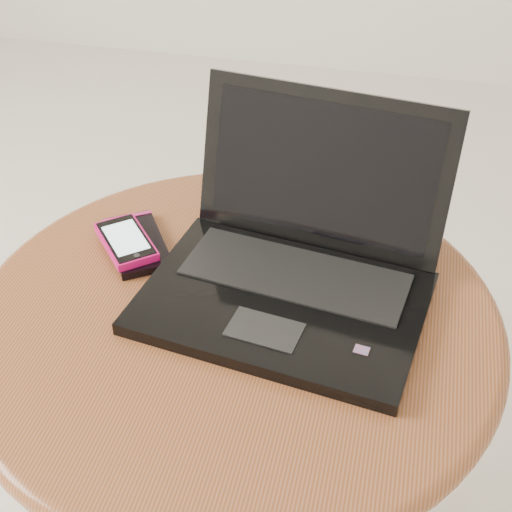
# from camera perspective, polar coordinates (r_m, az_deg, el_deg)

# --- Properties ---
(table) EXTENTS (0.64, 0.64, 0.51)m
(table) POSITION_cam_1_polar(r_m,az_deg,el_deg) (0.94, -1.57, -9.02)
(table) COLOR #5C2D10
(table) RESTS_ON ground
(laptop) EXTENTS (0.36, 0.33, 0.21)m
(laptop) POSITION_cam_1_polar(r_m,az_deg,el_deg) (0.87, 3.06, -0.54)
(laptop) COLOR black
(laptop) RESTS_ON table
(phone_black) EXTENTS (0.13, 0.14, 0.01)m
(phone_black) POSITION_cam_1_polar(r_m,az_deg,el_deg) (0.96, -9.36, 0.99)
(phone_black) COLOR black
(phone_black) RESTS_ON table
(phone_pink) EXTENTS (0.11, 0.11, 0.01)m
(phone_pink) POSITION_cam_1_polar(r_m,az_deg,el_deg) (0.95, -10.21, 1.16)
(phone_pink) COLOR #D50D65
(phone_pink) RESTS_ON phone_black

